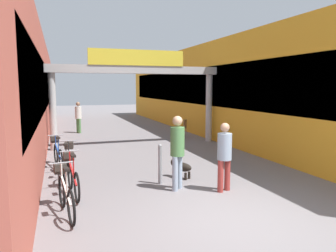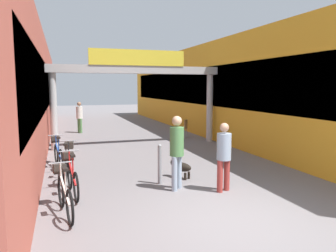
# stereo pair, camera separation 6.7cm
# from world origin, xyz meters

# --- Properties ---
(ground_plane) EXTENTS (80.00, 80.00, 0.00)m
(ground_plane) POSITION_xyz_m (0.00, 0.00, 0.00)
(ground_plane) COLOR slate
(storefront_left) EXTENTS (3.00, 26.00, 4.57)m
(storefront_left) POSITION_xyz_m (-5.09, 11.00, 2.29)
(storefront_left) COLOR #B25142
(storefront_left) RESTS_ON ground_plane
(storefront_right) EXTENTS (3.00, 26.00, 4.57)m
(storefront_right) POSITION_xyz_m (5.09, 11.00, 2.29)
(storefront_right) COLOR gold
(storefront_right) RESTS_ON ground_plane
(arcade_sign_gateway) EXTENTS (7.40, 0.47, 3.99)m
(arcade_sign_gateway) POSITION_xyz_m (0.00, 8.29, 2.81)
(arcade_sign_gateway) COLOR #B2B2B2
(arcade_sign_gateway) RESTS_ON ground_plane
(pedestrian_with_dog) EXTENTS (0.48, 0.48, 1.80)m
(pedestrian_with_dog) POSITION_xyz_m (-0.47, 2.09, 1.04)
(pedestrian_with_dog) COLOR #8C9EB2
(pedestrian_with_dog) RESTS_ON ground_plane
(pedestrian_companion) EXTENTS (0.44, 0.44, 1.65)m
(pedestrian_companion) POSITION_xyz_m (0.55, 1.63, 0.94)
(pedestrian_companion) COLOR #99332D
(pedestrian_companion) RESTS_ON ground_plane
(pedestrian_carrying_crate) EXTENTS (0.44, 0.44, 1.68)m
(pedestrian_carrying_crate) POSITION_xyz_m (-2.13, 13.03, 0.96)
(pedestrian_carrying_crate) COLOR #4C7F47
(pedestrian_carrying_crate) RESTS_ON ground_plane
(dog_on_leash) EXTENTS (0.55, 0.70, 0.50)m
(dog_on_leash) POSITION_xyz_m (-0.03, 3.03, 0.31)
(dog_on_leash) COLOR black
(dog_on_leash) RESTS_ON ground_plane
(bicycle_silver_nearest) EXTENTS (0.46, 1.68, 0.98)m
(bicycle_silver_nearest) POSITION_xyz_m (-3.08, 1.34, 0.44)
(bicycle_silver_nearest) COLOR black
(bicycle_silver_nearest) RESTS_ON ground_plane
(bicycle_red_second) EXTENTS (0.46, 1.69, 0.98)m
(bicycle_red_second) POSITION_xyz_m (-2.89, 2.55, 0.44)
(bicycle_red_second) COLOR black
(bicycle_red_second) RESTS_ON ground_plane
(bicycle_black_third) EXTENTS (0.46, 1.68, 0.98)m
(bicycle_black_third) POSITION_xyz_m (-2.96, 4.09, 0.44)
(bicycle_black_third) COLOR black
(bicycle_black_third) RESTS_ON ground_plane
(bicycle_blue_farthest) EXTENTS (0.46, 1.68, 0.98)m
(bicycle_blue_farthest) POSITION_xyz_m (-3.22, 5.39, 0.44)
(bicycle_blue_farthest) COLOR black
(bicycle_blue_farthest) RESTS_ON ground_plane
(bollard_post_metal) EXTENTS (0.10, 0.10, 1.04)m
(bollard_post_metal) POSITION_xyz_m (-0.73, 2.67, 0.53)
(bollard_post_metal) COLOR gray
(bollard_post_metal) RESTS_ON ground_plane
(cafe_chair_wood_nearer) EXTENTS (0.56, 0.56, 0.89)m
(cafe_chair_wood_nearer) POSITION_xyz_m (2.62, 9.65, 0.54)
(cafe_chair_wood_nearer) COLOR gray
(cafe_chair_wood_nearer) RESTS_ON ground_plane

